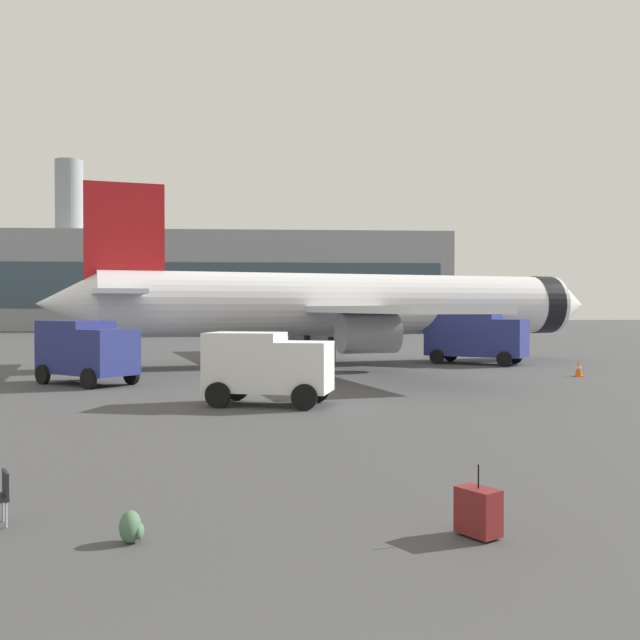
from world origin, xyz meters
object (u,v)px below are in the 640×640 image
Objects in this scene: safety_cone_mid at (91,378)px; rolling_suitcase at (478,511)px; airplane_at_gate at (346,305)px; service_truck at (86,349)px; traveller_backpack at (131,527)px; cargo_van at (267,365)px; fuel_truck at (475,335)px; safety_cone_near at (579,369)px.

rolling_suitcase is (11.31, -21.96, 0.04)m from safety_cone_mid.
service_truck is at bearing -139.43° from airplane_at_gate.
airplane_at_gate reaches higher than rolling_suitcase.
traveller_backpack is at bearing -101.01° from airplane_at_gate.
cargo_van is (8.30, -7.47, -0.16)m from service_truck.
fuel_truck is 8.99× the size of safety_cone_mid.
airplane_at_gate is 44.53× the size of safety_cone_near.
rolling_suitcase is at bearing -62.76° from safety_cone_mid.
cargo_van reaches higher than safety_cone_mid.
rolling_suitcase is (-12.30, -24.62, -0.00)m from safety_cone_near.
service_truck is at bearing -153.09° from fuel_truck.
safety_cone_near is at bearing 5.24° from service_truck.
airplane_at_gate reaches higher than service_truck.
safety_cone_near reaches higher than safety_cone_mid.
fuel_truck is 1.33× the size of cargo_van.
rolling_suitcase is at bearing -0.62° from traveller_backpack.
service_truck is 23.32m from traveller_backpack.
rolling_suitcase is at bearing -105.78° from fuel_truck.
fuel_truck reaches higher than safety_cone_near.
service_truck is 25.30m from rolling_suitcase.
airplane_at_gate is 33.72m from rolling_suitcase.
airplane_at_gate reaches higher than safety_cone_mid.
service_truck is 1.07× the size of cargo_van.
cargo_van is at bearing -41.43° from safety_cone_mid.
cargo_van is at bearing -42.00° from service_truck.
fuel_truck is 9.07m from safety_cone_near.
fuel_truck is at bearing 28.30° from safety_cone_mid.
airplane_at_gate is 7.40× the size of cargo_van.
safety_cone_near is at bearing 63.45° from rolling_suitcase.
safety_cone_near is 27.52m from rolling_suitcase.
airplane_at_gate is 14.52m from safety_cone_near.
airplane_at_gate reaches higher than cargo_van.
cargo_van is 6.01× the size of safety_cone_near.
cargo_van is 15.05m from traveller_backpack.
safety_cone_mid is at bearing 138.57° from cargo_van.
safety_cone_mid is 1.47× the size of traveller_backpack.
safety_cone_near is 1.65× the size of traveller_backpack.
fuel_truck is 23.50m from safety_cone_mid.
airplane_at_gate is 34.28m from traveller_backpack.
cargo_van is 18.44m from safety_cone_near.
service_truck reaches higher than cargo_van.
fuel_truck is 34.41m from rolling_suitcase.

